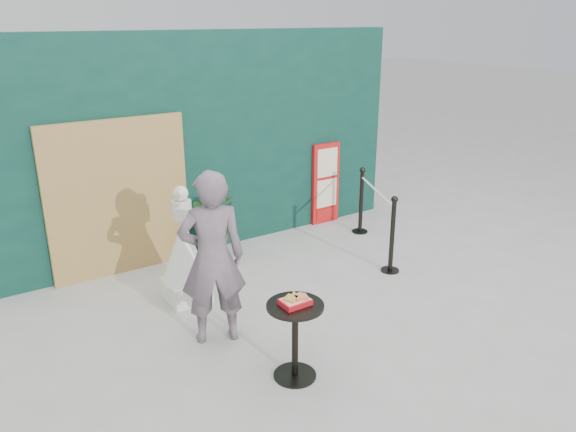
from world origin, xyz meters
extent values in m
plane|color=#ADAAA5|center=(0.00, 0.00, 0.00)|extent=(60.00, 60.00, 0.00)
cube|color=#0A3028|center=(0.00, 3.15, 1.50)|extent=(6.00, 0.30, 3.00)
cube|color=tan|center=(-1.40, 2.94, 1.00)|extent=(1.80, 0.08, 2.00)
imported|color=slate|center=(-1.17, 0.80, 0.91)|extent=(0.77, 0.63, 1.81)
cube|color=red|center=(1.90, 2.96, 0.65)|extent=(0.50, 0.06, 1.30)
cube|color=beige|center=(1.90, 2.92, 1.00)|extent=(0.38, 0.02, 0.45)
cube|color=beige|center=(1.90, 2.92, 0.50)|extent=(0.38, 0.02, 0.45)
cube|color=red|center=(1.90, 2.92, 0.15)|extent=(0.38, 0.02, 0.18)
cube|color=silver|center=(-1.06, 1.75, 0.13)|extent=(0.47, 0.47, 0.26)
cone|color=white|center=(-1.06, 1.75, 0.64)|extent=(0.55, 0.55, 0.77)
cylinder|color=silver|center=(-1.06, 1.75, 1.13)|extent=(0.22, 0.22, 0.20)
sphere|color=silver|center=(-1.06, 1.75, 1.31)|extent=(0.17, 0.17, 0.17)
cylinder|color=black|center=(-0.86, -0.20, 0.01)|extent=(0.40, 0.40, 0.02)
cylinder|color=black|center=(-0.86, -0.20, 0.36)|extent=(0.06, 0.06, 0.72)
cylinder|color=black|center=(-0.86, -0.20, 0.73)|extent=(0.52, 0.52, 0.03)
cube|color=red|center=(-0.86, -0.20, 0.78)|extent=(0.26, 0.19, 0.05)
cube|color=red|center=(-0.86, -0.20, 0.80)|extent=(0.24, 0.17, 0.00)
cube|color=gold|center=(-0.90, -0.19, 0.82)|extent=(0.15, 0.14, 0.02)
cube|color=#E59B54|center=(-0.81, -0.22, 0.82)|extent=(0.13, 0.13, 0.02)
cone|color=gold|center=(-0.84, -0.15, 0.83)|extent=(0.06, 0.06, 0.06)
cylinder|color=brown|center=(-0.29, 2.61, 0.15)|extent=(0.36, 0.36, 0.30)
cylinder|color=brown|center=(-0.29, 2.61, 0.33)|extent=(0.40, 0.40, 0.05)
imported|color=#365F28|center=(-0.29, 2.61, 0.69)|extent=(0.60, 0.52, 0.67)
cylinder|color=black|center=(1.48, 0.99, 0.01)|extent=(0.24, 0.24, 0.02)
cylinder|color=black|center=(1.48, 0.99, 0.48)|extent=(0.06, 0.06, 0.96)
sphere|color=black|center=(1.48, 0.99, 0.99)|extent=(0.09, 0.09, 0.09)
cylinder|color=black|center=(2.08, 2.29, 0.01)|extent=(0.24, 0.24, 0.02)
cylinder|color=black|center=(2.08, 2.29, 0.48)|extent=(0.06, 0.06, 0.96)
sphere|color=black|center=(2.08, 2.29, 0.99)|extent=(0.09, 0.09, 0.09)
cylinder|color=silver|center=(1.78, 1.64, 0.88)|extent=(0.63, 1.31, 0.03)
camera|label=1|loc=(-3.38, -3.83, 3.16)|focal=35.00mm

